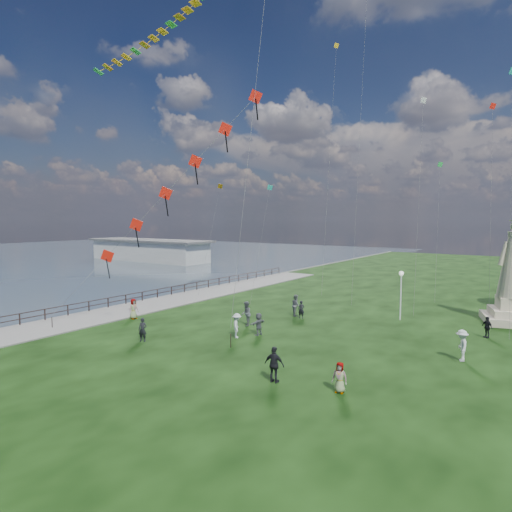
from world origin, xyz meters
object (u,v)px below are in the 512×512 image
Objects in this scene: person_8 at (462,345)px; person_9 at (487,327)px; person_2 at (237,326)px; person_4 at (340,377)px; person_6 at (301,310)px; lamppost at (401,285)px; person_0 at (143,330)px; person_7 at (296,305)px; person_11 at (259,324)px; person_1 at (246,314)px; pier_pavilion at (149,250)px; person_3 at (274,365)px; person_10 at (134,309)px.

person_8 is 1.23× the size of person_9.
person_2 is 14.20m from person_8.
person_4 is (9.76, -4.69, -0.12)m from person_2.
lamppost is at bearing 18.95° from person_6.
person_0 is 0.88× the size of person_7.
person_0 is at bearing -38.05° from person_11.
person_4 is at bearing -68.33° from person_9.
person_1 is at bearing -106.46° from person_8.
person_6 is (-8.95, 12.48, -0.01)m from person_4.
person_0 is at bearing 123.57° from person_7.
person_2 is (51.44, -36.97, -0.98)m from pier_pavilion.
person_3 is at bearing 169.59° from person_7.
lamppost is at bearing -98.99° from person_3.
pier_pavilion is at bearing -135.73° from person_8.
person_11 is at bearing -34.18° from pier_pavilion.
person_8 is 24.54m from person_10.
lamppost is at bearing 27.91° from person_0.
person_8 reaches higher than person_4.
person_3 is 17.27m from person_9.
pier_pavilion is at bearing 25.03° from person_7.
person_10 is (-9.05, -3.44, -0.11)m from person_1.
lamppost is at bearing 88.92° from person_4.
person_2 is 8.27m from person_7.
person_2 is (-7.78, -11.89, -2.05)m from lamppost.
person_1 is 13.61m from person_4.
person_0 is at bearing -126.05° from person_6.
person_7 reaches higher than person_4.
person_8 is 13.07m from person_11.
person_0 reaches higher than person_11.
lamppost is at bearing 101.94° from person_1.
lamppost reaches higher than person_3.
person_3 is (11.24, -1.08, 0.12)m from person_0.
lamppost reaches higher than person_2.
pier_pavilion is at bearing 52.82° from person_10.
person_11 is (-13.47, -8.55, 0.05)m from person_9.
person_7 is (-0.79, 0.49, 0.18)m from person_6.
person_7 is at bearing -69.44° from person_3.
person_6 is 0.80× the size of person_7.
person_10 is at bearing -75.00° from person_11.
person_0 is 8.07m from person_1.
person_4 is at bearing 23.45° from person_1.
person_7 is at bearing -167.56° from person_11.
person_6 is at bearing 41.00° from person_0.
person_1 is 1.11× the size of person_2.
person_1 reaches higher than person_4.
lamppost is 7.12m from person_9.
person_11 is at bearing 150.94° from person_7.
person_7 reaches higher than person_9.
person_4 is at bearing -25.94° from person_0.
person_7 is 14.47m from person_8.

